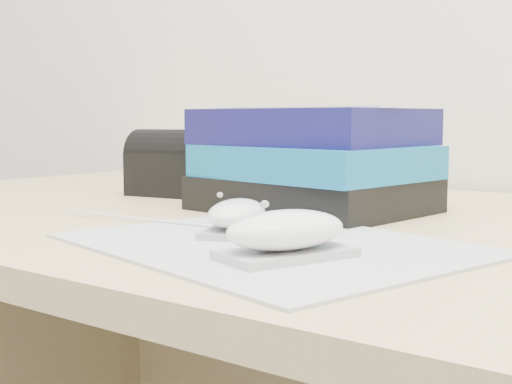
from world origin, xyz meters
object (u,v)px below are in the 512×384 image
Objects in this scene: pouch at (169,164)px; book_stack at (313,161)px; mouse_rear at (237,216)px; mouse_front at (286,234)px.

book_stack is at bearing -4.78° from pouch.
book_stack is (-0.05, 0.21, 0.04)m from mouse_rear.
mouse_rear is 0.87× the size of pouch.
mouse_front reaches higher than mouse_rear.
mouse_rear is at bearing 146.56° from mouse_front.
mouse_rear is at bearing -36.27° from pouch.
mouse_rear is at bearing -77.90° from book_stack.
mouse_rear is 0.38× the size of book_stack.
mouse_front is at bearing -33.44° from mouse_rear.
mouse_rear is 0.40m from pouch.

